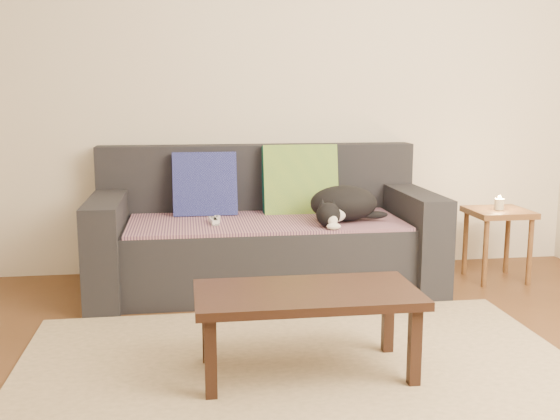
{
  "coord_description": "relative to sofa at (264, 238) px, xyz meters",
  "views": [
    {
      "loc": [
        -0.48,
        -2.43,
        1.2
      ],
      "look_at": [
        0.05,
        1.2,
        0.55
      ],
      "focal_mm": 42.0,
      "sensor_mm": 36.0,
      "label": 1
    }
  ],
  "objects": [
    {
      "name": "wii_remote_b",
      "position": [
        -0.32,
        -0.16,
        0.15
      ],
      "size": [
        0.05,
        0.15,
        0.03
      ],
      "primitive_type": "cube",
      "rotation": [
        0.0,
        0.0,
        1.68
      ],
      "color": "white",
      "rests_on": "throw_blanket"
    },
    {
      "name": "ground",
      "position": [
        0.0,
        -1.57,
        -0.31
      ],
      "size": [
        4.5,
        4.5,
        0.0
      ],
      "primitive_type": "plane",
      "color": "brown",
      "rests_on": "ground"
    },
    {
      "name": "back_wall",
      "position": [
        0.0,
        0.43,
        0.99
      ],
      "size": [
        4.5,
        0.04,
        2.6
      ],
      "primitive_type": "cube",
      "color": "beige",
      "rests_on": "ground"
    },
    {
      "name": "cat",
      "position": [
        0.46,
        -0.21,
        0.23
      ],
      "size": [
        0.51,
        0.48,
        0.22
      ],
      "rotation": [
        0.0,
        0.0,
        0.32
      ],
      "color": "black",
      "rests_on": "throw_blanket"
    },
    {
      "name": "side_table",
      "position": [
        1.52,
        -0.09,
        0.08
      ],
      "size": [
        0.37,
        0.37,
        0.47
      ],
      "color": "brown",
      "rests_on": "ground"
    },
    {
      "name": "wii_remote_a",
      "position": [
        -0.3,
        -0.13,
        0.15
      ],
      "size": [
        0.05,
        0.15,
        0.03
      ],
      "primitive_type": "cube",
      "rotation": [
        0.0,
        0.0,
        1.48
      ],
      "color": "white",
      "rests_on": "throw_blanket"
    },
    {
      "name": "coffee_table",
      "position": [
        0.02,
        -1.38,
        0.02
      ],
      "size": [
        0.95,
        0.48,
        0.38
      ],
      "color": "black",
      "rests_on": "rug"
    },
    {
      "name": "rug",
      "position": [
        0.0,
        -1.42,
        -0.3
      ],
      "size": [
        2.5,
        1.8,
        0.01
      ],
      "primitive_type": "cube",
      "color": "#C6AC88",
      "rests_on": "ground"
    },
    {
      "name": "candle",
      "position": [
        1.52,
        -0.09,
        0.2
      ],
      "size": [
        0.06,
        0.06,
        0.09
      ],
      "color": "beige",
      "rests_on": "side_table"
    },
    {
      "name": "throw_blanket",
      "position": [
        0.0,
        -0.09,
        0.12
      ],
      "size": [
        1.66,
        0.74,
        0.02
      ],
      "primitive_type": "cube",
      "color": "#3D2546",
      "rests_on": "sofa"
    },
    {
      "name": "sofa",
      "position": [
        0.0,
        0.0,
        0.0
      ],
      "size": [
        2.1,
        0.94,
        0.87
      ],
      "color": "#232328",
      "rests_on": "ground"
    },
    {
      "name": "cushion_green",
      "position": [
        0.26,
        0.17,
        0.32
      ],
      "size": [
        0.49,
        0.22,
        0.5
      ],
      "primitive_type": "cube",
      "rotation": [
        -0.21,
        0.0,
        0.0
      ],
      "color": "#0B473E",
      "rests_on": "throw_blanket"
    },
    {
      "name": "cushion_navy",
      "position": [
        -0.36,
        0.17,
        0.32
      ],
      "size": [
        0.41,
        0.19,
        0.42
      ],
      "primitive_type": "cube",
      "rotation": [
        -0.24,
        0.0,
        0.0
      ],
      "color": "#131451",
      "rests_on": "throw_blanket"
    }
  ]
}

